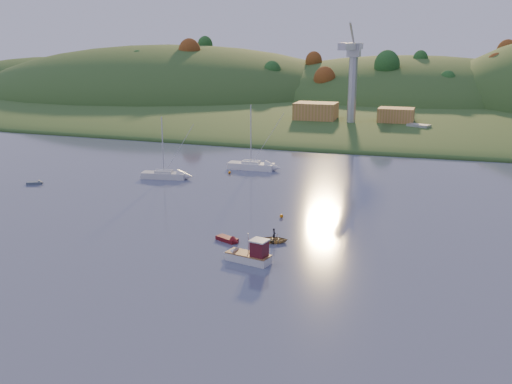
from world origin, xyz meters
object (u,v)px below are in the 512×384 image
(fishing_boat, at_px, (245,254))
(grey_dinghy, at_px, (37,183))
(sailboat_near, at_px, (164,174))
(sailboat_far, at_px, (251,165))
(canoe, at_px, (274,240))
(red_tender, at_px, (231,240))

(fishing_boat, xyz_separation_m, grey_dinghy, (-44.29, 21.72, -0.60))
(sailboat_near, distance_m, sailboat_far, 16.74)
(sailboat_near, height_order, grey_dinghy, sailboat_near)
(canoe, distance_m, red_tender, 5.11)
(canoe, bearing_deg, sailboat_far, 8.05)
(sailboat_near, distance_m, grey_dinghy, 20.86)
(sailboat_far, height_order, red_tender, sailboat_far)
(fishing_boat, height_order, canoe, fishing_boat)
(sailboat_far, xyz_separation_m, grey_dinghy, (-30.09, -22.03, -0.55))
(red_tender, height_order, grey_dinghy, red_tender)
(red_tender, bearing_deg, canoe, 42.27)
(fishing_boat, height_order, sailboat_near, sailboat_near)
(fishing_boat, relative_size, red_tender, 1.71)
(red_tender, bearing_deg, sailboat_near, 154.72)
(sailboat_near, bearing_deg, canoe, -51.71)
(fishing_boat, relative_size, sailboat_far, 0.50)
(fishing_boat, distance_m, sailboat_near, 41.38)
(canoe, relative_size, grey_dinghy, 1.12)
(sailboat_near, bearing_deg, grey_dinghy, -159.24)
(red_tender, xyz_separation_m, grey_dinghy, (-40.66, 16.56, -0.03))
(fishing_boat, distance_m, canoe, 6.83)
(sailboat_near, height_order, red_tender, sailboat_near)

